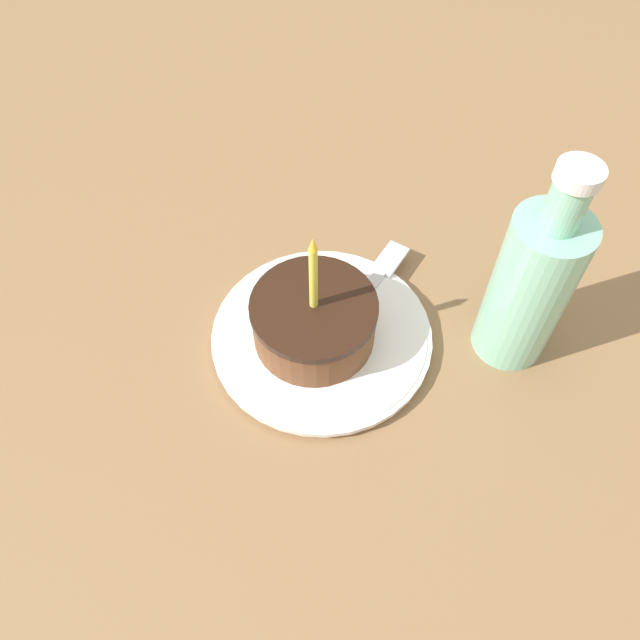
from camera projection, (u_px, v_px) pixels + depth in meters
The scene contains 5 objects.
ground_plane at pixel (338, 360), 0.64m from camera, with size 2.40×2.40×0.04m.
plate at pixel (320, 339), 0.62m from camera, with size 0.22×0.22×0.01m.
cake_slice at pixel (314, 320), 0.60m from camera, with size 0.12×0.12×0.14m.
fork at pixel (366, 292), 0.65m from camera, with size 0.18×0.02×0.00m.
bottle at pixel (531, 285), 0.56m from camera, with size 0.07×0.07×0.23m.
Camera 1 is at (-0.30, -0.16, 0.53)m, focal length 35.00 mm.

